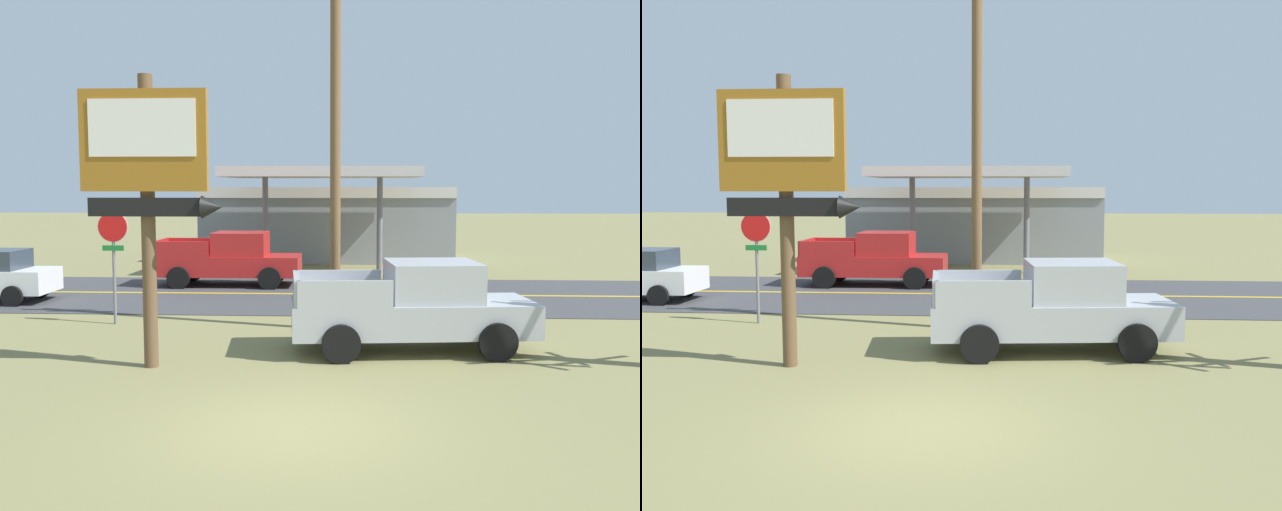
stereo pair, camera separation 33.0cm
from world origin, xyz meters
The scene contains 9 objects.
ground_plane centered at (0.00, 0.00, 0.00)m, with size 180.00×180.00×0.00m, color olive.
road_asphalt centered at (0.00, 13.00, 0.01)m, with size 140.00×8.00×0.02m, color #3D3D3F.
road_centre_line centered at (0.00, 13.00, 0.02)m, with size 126.00×0.20×0.01m, color gold.
motel_sign centered at (-3.05, 3.30, 3.82)m, with size 2.73×0.54×5.72m.
stop_sign centered at (-5.35, 7.67, 2.03)m, with size 0.80×0.08×2.95m.
utility_pole centered at (0.42, 7.28, 5.12)m, with size 2.10×0.26×9.57m.
gas_station centered at (-0.50, 24.78, 1.94)m, with size 12.00×11.50×4.40m.
pickup_silver_parked_on_lawn centered at (2.21, 5.07, 0.96)m, with size 5.38×2.65×1.96m.
pickup_red_on_road centered at (-3.64, 15.00, 0.96)m, with size 5.20×2.24×1.96m.
Camera 2 is at (1.28, -9.91, 3.54)m, focal length 38.99 mm.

